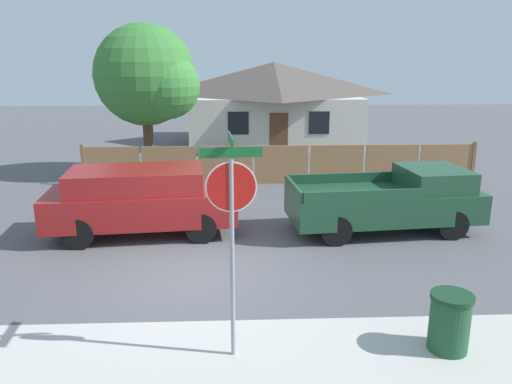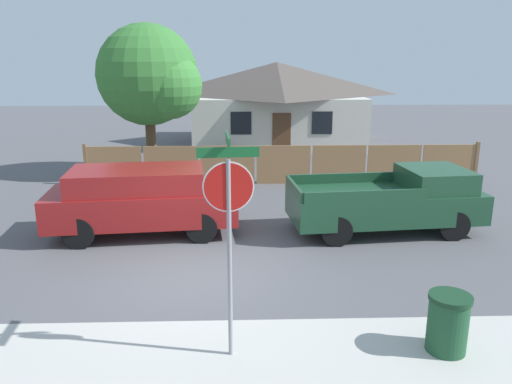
{
  "view_description": "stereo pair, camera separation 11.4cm",
  "coord_description": "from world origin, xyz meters",
  "px_view_note": "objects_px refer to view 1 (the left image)",
  "views": [
    {
      "loc": [
        0.88,
        -10.08,
        4.58
      ],
      "look_at": [
        1.35,
        0.95,
        1.6
      ],
      "focal_mm": 35.0,
      "sensor_mm": 36.0,
      "label": 1
    },
    {
      "loc": [
        0.99,
        -10.08,
        4.58
      ],
      "look_at": [
        1.35,
        0.95,
        1.6
      ],
      "focal_mm": 35.0,
      "sensor_mm": 36.0,
      "label": 2
    }
  ],
  "objects_px": {
    "red_suv": "(141,199)",
    "trash_bin": "(450,322)",
    "stop_sign": "(232,210)",
    "house": "(273,101)",
    "oak_tree": "(150,78)",
    "orange_pickup": "(390,200)"
  },
  "relations": [
    {
      "from": "orange_pickup",
      "to": "trash_bin",
      "type": "height_order",
      "value": "orange_pickup"
    },
    {
      "from": "oak_tree",
      "to": "trash_bin",
      "type": "bearing_deg",
      "value": -62.28
    },
    {
      "from": "orange_pickup",
      "to": "trash_bin",
      "type": "xyz_separation_m",
      "value": [
        -0.77,
        -5.75,
        -0.37
      ]
    },
    {
      "from": "house",
      "to": "stop_sign",
      "type": "height_order",
      "value": "house"
    },
    {
      "from": "red_suv",
      "to": "orange_pickup",
      "type": "height_order",
      "value": "red_suv"
    },
    {
      "from": "house",
      "to": "trash_bin",
      "type": "height_order",
      "value": "house"
    },
    {
      "from": "house",
      "to": "red_suv",
      "type": "relative_size",
      "value": 1.87
    },
    {
      "from": "red_suv",
      "to": "trash_bin",
      "type": "bearing_deg",
      "value": -49.75
    },
    {
      "from": "house",
      "to": "oak_tree",
      "type": "distance_m",
      "value": 9.79
    },
    {
      "from": "orange_pickup",
      "to": "trash_bin",
      "type": "bearing_deg",
      "value": -103.27
    },
    {
      "from": "oak_tree",
      "to": "orange_pickup",
      "type": "xyz_separation_m",
      "value": [
        7.41,
        -6.89,
        -2.98
      ]
    },
    {
      "from": "stop_sign",
      "to": "trash_bin",
      "type": "height_order",
      "value": "stop_sign"
    },
    {
      "from": "house",
      "to": "oak_tree",
      "type": "bearing_deg",
      "value": -123.74
    },
    {
      "from": "oak_tree",
      "to": "stop_sign",
      "type": "xyz_separation_m",
      "value": [
        3.17,
        -12.63,
        -1.43
      ]
    },
    {
      "from": "stop_sign",
      "to": "orange_pickup",
      "type": "bearing_deg",
      "value": 48.96
    },
    {
      "from": "trash_bin",
      "to": "orange_pickup",
      "type": "bearing_deg",
      "value": 82.34
    },
    {
      "from": "red_suv",
      "to": "stop_sign",
      "type": "distance_m",
      "value": 6.38
    },
    {
      "from": "house",
      "to": "oak_tree",
      "type": "relative_size",
      "value": 1.61
    },
    {
      "from": "house",
      "to": "trash_bin",
      "type": "distance_m",
      "value": 20.78
    },
    {
      "from": "house",
      "to": "stop_sign",
      "type": "bearing_deg",
      "value": -96.07
    },
    {
      "from": "house",
      "to": "orange_pickup",
      "type": "height_order",
      "value": "house"
    },
    {
      "from": "orange_pickup",
      "to": "house",
      "type": "bearing_deg",
      "value": 92.18
    }
  ]
}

